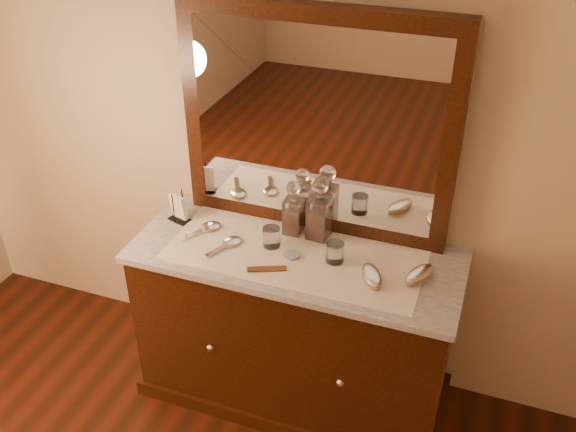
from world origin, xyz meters
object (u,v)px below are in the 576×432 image
Objects in this scene: dresser_cabinet at (295,329)px; decanter_right at (319,214)px; comb at (267,269)px; brush_near at (372,276)px; hand_mirror_outer at (207,228)px; pin_dish at (292,255)px; brush_far at (419,275)px; mirror_frame at (316,125)px; decanter_left at (293,213)px; napkin_rack at (179,209)px; hand_mirror_inner at (229,243)px.

dresser_cabinet is 0.58m from decanter_right.
comb is 0.43m from brush_near.
comb is at bearing -27.07° from hand_mirror_outer.
decanter_right is at bearing 44.53° from comb.
pin_dish is 0.54m from brush_far.
mirror_frame is 16.48× the size of pin_dish.
dresser_cabinet is at bearing 167.00° from brush_near.
mirror_frame is 0.56m from pin_dish.
decanter_left is at bearing 151.57° from brush_near.
mirror_frame reaches higher than decanter_left.
brush_far is at bearing -0.76° from dresser_cabinet.
decanter_left is 1.51× the size of brush_near.
comb is 0.32m from decanter_left.
comb is at bearing -22.87° from napkin_rack.
decanter_right reaches higher than hand_mirror_inner.
comb is at bearing -91.49° from decanter_left.
decanter_left reaches higher than hand_mirror_inner.
brush_far is at bearing -3.56° from napkin_rack.
brush_near reaches higher than pin_dish.
pin_dish is 0.42× the size of brush_near.
brush_near is at bearing -8.65° from napkin_rack.
napkin_rack reaches higher than hand_mirror_inner.
brush_far is at bearing -25.32° from mirror_frame.
decanter_right reaches higher than brush_far.
decanter_right is (0.05, -0.10, -0.38)m from mirror_frame.
decanter_right is at bearing 29.27° from hand_mirror_inner.
hand_mirror_outer is 0.16m from hand_mirror_inner.
mirror_frame reaches higher than napkin_rack.
decanter_right is 1.51× the size of hand_mirror_inner.
decanter_left is at bearing 114.07° from dresser_cabinet.
hand_mirror_outer is at bearing 177.86° from brush_far.
dresser_cabinet is at bearing -110.17° from decanter_right.
decanter_right is at bearing 69.83° from dresser_cabinet.
hand_mirror_inner reaches higher than pin_dish.
decanter_left is at bearing 107.85° from pin_dish.
dresser_cabinet is 0.63m from hand_mirror_outer.
dresser_cabinet is 6.75× the size of hand_mirror_outer.
decanter_right is 0.51m from brush_far.
hand_mirror_outer is (-0.97, 0.04, -0.01)m from brush_far.
brush_near is at bearing -7.83° from pin_dish.
decanter_right reaches higher than pin_dish.
napkin_rack is at bearing -163.14° from mirror_frame.
mirror_frame reaches higher than brush_far.
mirror_frame is at bearing 90.00° from dresser_cabinet.
dresser_cabinet is 6.98× the size of hand_mirror_inner.
decanter_left is at bearing 39.71° from hand_mirror_inner.
decanter_right is at bearing 7.45° from napkin_rack.
hand_mirror_outer reaches higher than pin_dish.
pin_dish is at bearing -177.38° from brush_far.
mirror_frame is 0.64m from hand_mirror_inner.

